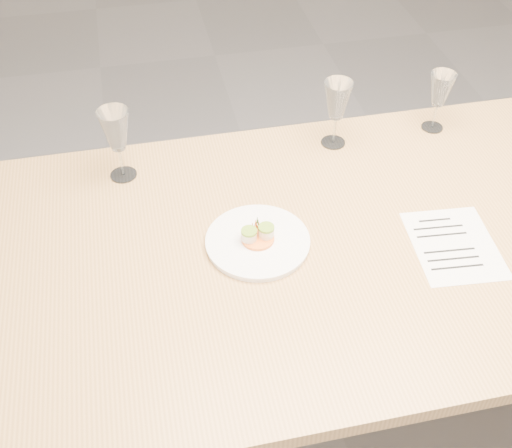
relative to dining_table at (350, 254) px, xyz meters
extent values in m
plane|color=slate|center=(0.00, 0.00, -0.68)|extent=(7.00, 7.00, 0.00)
cube|color=tan|center=(0.00, 0.00, 0.05)|extent=(2.40, 1.00, 0.04)
cylinder|color=white|center=(-0.24, 0.02, 0.07)|extent=(0.26, 0.26, 0.01)
cylinder|color=white|center=(-0.24, 0.02, 0.08)|extent=(0.26, 0.26, 0.01)
cylinder|color=orange|center=(-0.24, 0.02, 0.09)|extent=(0.08, 0.08, 0.01)
cylinder|color=beige|center=(-0.26, 0.02, 0.10)|extent=(0.04, 0.04, 0.02)
cylinder|color=beige|center=(-0.22, 0.02, 0.10)|extent=(0.04, 0.04, 0.02)
cylinder|color=olive|center=(-0.26, 0.02, 0.12)|extent=(0.04, 0.04, 0.01)
cylinder|color=olive|center=(-0.22, 0.02, 0.12)|extent=(0.04, 0.04, 0.01)
cylinder|color=tan|center=(-0.19, -0.02, 0.08)|extent=(0.04, 0.04, 0.00)
cube|color=white|center=(0.23, -0.09, 0.07)|extent=(0.22, 0.27, 0.00)
cube|color=black|center=(0.22, 0.01, 0.07)|extent=(0.08, 0.01, 0.00)
cube|color=black|center=(0.22, -0.02, 0.07)|extent=(0.13, 0.02, 0.00)
cube|color=black|center=(0.22, -0.05, 0.07)|extent=(0.13, 0.02, 0.00)
cube|color=black|center=(0.21, -0.10, 0.07)|extent=(0.13, 0.02, 0.00)
cube|color=black|center=(0.21, -0.13, 0.07)|extent=(0.13, 0.02, 0.00)
cube|color=black|center=(0.21, -0.16, 0.07)|extent=(0.13, 0.02, 0.00)
cylinder|color=white|center=(-0.55, 0.36, 0.07)|extent=(0.07, 0.07, 0.00)
cylinder|color=white|center=(-0.55, 0.36, 0.12)|extent=(0.01, 0.01, 0.09)
cone|color=white|center=(-0.55, 0.36, 0.22)|extent=(0.08, 0.08, 0.12)
cylinder|color=white|center=(0.07, 0.38, 0.07)|extent=(0.07, 0.07, 0.00)
cylinder|color=white|center=(0.07, 0.38, 0.11)|extent=(0.01, 0.01, 0.09)
cone|color=white|center=(0.07, 0.38, 0.21)|extent=(0.08, 0.08, 0.11)
cylinder|color=white|center=(0.38, 0.40, 0.07)|extent=(0.07, 0.07, 0.00)
cylinder|color=white|center=(0.38, 0.40, 0.11)|extent=(0.01, 0.01, 0.08)
cone|color=white|center=(0.38, 0.40, 0.20)|extent=(0.07, 0.07, 0.10)
camera|label=1|loc=(-0.48, -1.07, 1.20)|focal=45.00mm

